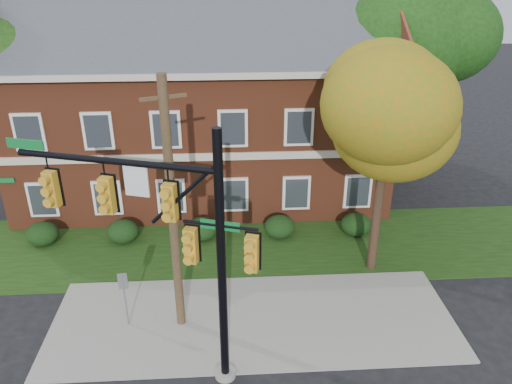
{
  "coord_description": "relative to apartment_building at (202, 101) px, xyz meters",
  "views": [
    {
      "loc": [
        -0.76,
        -12.88,
        11.61
      ],
      "look_at": [
        0.21,
        3.0,
        4.06
      ],
      "focal_mm": 35.0,
      "sensor_mm": 36.0,
      "label": 1
    }
  ],
  "objects": [
    {
      "name": "ground",
      "position": [
        2.0,
        -11.95,
        -4.99
      ],
      "size": [
        120.0,
        120.0,
        0.0
      ],
      "primitive_type": "plane",
      "color": "black",
      "rests_on": "ground"
    },
    {
      "name": "hedge_left",
      "position": [
        -3.5,
        -5.25,
        -4.46
      ],
      "size": [
        1.4,
        1.26,
        1.05
      ],
      "primitive_type": "ellipsoid",
      "color": "black",
      "rests_on": "ground"
    },
    {
      "name": "hedge_far_left",
      "position": [
        -7.0,
        -5.25,
        -4.46
      ],
      "size": [
        1.4,
        1.26,
        1.05
      ],
      "primitive_type": "ellipsoid",
      "color": "black",
      "rests_on": "ground"
    },
    {
      "name": "tree_near_right",
      "position": [
        7.22,
        -8.09,
        1.68
      ],
      "size": [
        4.5,
        4.25,
        8.58
      ],
      "color": "black",
      "rests_on": "ground"
    },
    {
      "name": "traffic_signal",
      "position": [
        -0.36,
        -13.03,
        -0.07
      ],
      "size": [
        6.83,
        2.29,
        7.92
      ],
      "rotation": [
        0.0,
        0.0,
        -0.3
      ],
      "color": "gray",
      "rests_on": "ground"
    },
    {
      "name": "apartment_building",
      "position": [
        0.0,
        0.0,
        0.0
      ],
      "size": [
        18.8,
        8.8,
        9.74
      ],
      "color": "brown",
      "rests_on": "ground"
    },
    {
      "name": "tree_right_rear",
      "position": [
        11.31,
        0.86,
        3.13
      ],
      "size": [
        6.3,
        5.95,
        10.62
      ],
      "color": "black",
      "rests_on": "ground"
    },
    {
      "name": "hedge_right",
      "position": [
        3.5,
        -5.25,
        -4.46
      ],
      "size": [
        1.4,
        1.26,
        1.05
      ],
      "primitive_type": "ellipsoid",
      "color": "black",
      "rests_on": "ground"
    },
    {
      "name": "hedge_center",
      "position": [
        0.0,
        -5.25,
        -4.46
      ],
      "size": [
        1.4,
        1.26,
        1.05
      ],
      "primitive_type": "ellipsoid",
      "color": "black",
      "rests_on": "ground"
    },
    {
      "name": "grass_strip",
      "position": [
        2.0,
        -5.95,
        -4.97
      ],
      "size": [
        30.0,
        6.0,
        0.04
      ],
      "primitive_type": "cube",
      "color": "#193811",
      "rests_on": "ground"
    },
    {
      "name": "sidewalk",
      "position": [
        2.0,
        -10.95,
        -4.95
      ],
      "size": [
        14.0,
        5.0,
        0.08
      ],
      "primitive_type": "cube",
      "color": "gray",
      "rests_on": "ground"
    },
    {
      "name": "sign_post",
      "position": [
        -2.34,
        -10.95,
        -3.52
      ],
      "size": [
        0.32,
        0.07,
        2.16
      ],
      "rotation": [
        0.0,
        0.0,
        0.09
      ],
      "color": "slate",
      "rests_on": "ground"
    },
    {
      "name": "hedge_far_right",
      "position": [
        7.0,
        -5.25,
        -4.46
      ],
      "size": [
        1.4,
        1.26,
        1.05
      ],
      "primitive_type": "ellipsoid",
      "color": "black",
      "rests_on": "ground"
    },
    {
      "name": "tree_far_rear",
      "position": [
        1.34,
        7.84,
        3.86
      ],
      "size": [
        6.84,
        6.46,
        11.52
      ],
      "color": "black",
      "rests_on": "ground"
    },
    {
      "name": "utility_pole",
      "position": [
        -0.52,
        -10.97,
        -0.57
      ],
      "size": [
        1.29,
        0.59,
        8.7
      ],
      "rotation": [
        0.0,
        0.0,
        0.38
      ],
      "color": "#43301F",
      "rests_on": "ground"
    }
  ]
}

